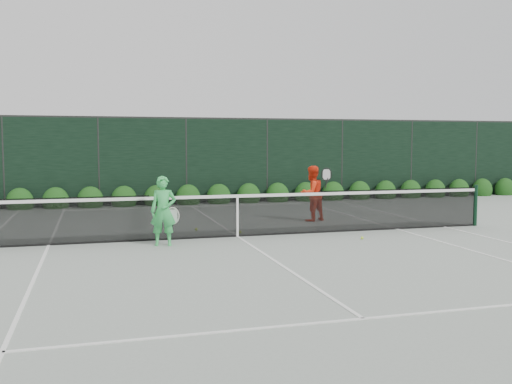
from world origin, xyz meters
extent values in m
plane|color=gray|center=(0.00, 0.00, 0.00)|extent=(80.00, 80.00, 0.00)
cylinder|color=#10321E|center=(6.40, 0.00, 0.54)|extent=(0.10, 0.10, 1.07)
cube|color=black|center=(-4.20, 0.00, 0.51)|extent=(4.40, 0.01, 1.02)
cube|color=black|center=(0.00, 0.00, 0.48)|extent=(4.00, 0.01, 0.96)
cube|color=black|center=(4.20, 0.00, 0.51)|extent=(4.40, 0.01, 1.02)
cube|color=white|center=(0.00, 0.00, 0.94)|extent=(12.80, 0.03, 0.07)
cube|color=black|center=(0.00, 0.00, 0.02)|extent=(12.80, 0.02, 0.04)
cube|color=white|center=(0.00, 0.00, 0.46)|extent=(0.05, 0.03, 0.91)
imported|color=#38BF59|center=(-1.77, -0.66, 0.74)|extent=(0.59, 0.44, 1.47)
torus|color=beige|center=(-1.57, -0.56, 0.61)|extent=(0.30, 0.06, 0.30)
cylinder|color=black|center=(-1.57, -0.56, 0.37)|extent=(0.10, 0.03, 0.30)
imported|color=#F53414|center=(2.61, 1.99, 0.77)|extent=(0.91, 0.82, 1.53)
torus|color=black|center=(2.96, 1.79, 1.30)|extent=(0.30, 0.04, 0.30)
cylinder|color=black|center=(2.96, 1.79, 1.06)|extent=(0.10, 0.03, 0.30)
cube|color=white|center=(5.49, 0.00, 0.01)|extent=(0.06, 23.77, 0.01)
cube|color=white|center=(-4.12, 0.00, 0.01)|extent=(0.06, 23.77, 0.01)
cube|color=white|center=(4.12, 0.00, 0.01)|extent=(0.06, 23.77, 0.01)
cube|color=white|center=(0.00, 11.88, 0.01)|extent=(11.03, 0.06, 0.01)
cube|color=white|center=(0.00, 6.40, 0.01)|extent=(8.23, 0.06, 0.01)
cube|color=white|center=(0.00, -6.40, 0.01)|extent=(8.23, 0.06, 0.01)
cube|color=white|center=(0.00, 0.00, 0.01)|extent=(0.06, 12.80, 0.01)
cube|color=black|center=(0.00, 7.50, 1.50)|extent=(32.00, 0.06, 3.00)
cube|color=#262826|center=(0.00, 7.50, 3.03)|extent=(32.00, 0.06, 0.06)
cylinder|color=#262826|center=(-6.00, 7.50, 1.50)|extent=(0.08, 0.08, 3.00)
cylinder|color=#262826|center=(-3.00, 7.50, 1.50)|extent=(0.08, 0.08, 3.00)
cylinder|color=#262826|center=(0.00, 7.50, 1.50)|extent=(0.08, 0.08, 3.00)
cylinder|color=#262826|center=(3.00, 7.50, 1.50)|extent=(0.08, 0.08, 3.00)
cylinder|color=#262826|center=(6.00, 7.50, 1.50)|extent=(0.08, 0.08, 3.00)
cylinder|color=#262826|center=(9.00, 7.50, 1.50)|extent=(0.08, 0.08, 3.00)
cylinder|color=#262826|center=(12.00, 7.50, 1.50)|extent=(0.08, 0.08, 3.00)
ellipsoid|color=#123A10|center=(-5.50, 7.15, 0.23)|extent=(0.86, 0.65, 0.94)
ellipsoid|color=#123A10|center=(-4.40, 7.15, 0.23)|extent=(0.86, 0.65, 0.94)
ellipsoid|color=#123A10|center=(-3.30, 7.15, 0.23)|extent=(0.86, 0.65, 0.94)
ellipsoid|color=#123A10|center=(-2.20, 7.15, 0.23)|extent=(0.86, 0.65, 0.94)
ellipsoid|color=#123A10|center=(-1.10, 7.15, 0.23)|extent=(0.86, 0.65, 0.94)
ellipsoid|color=#123A10|center=(0.00, 7.15, 0.23)|extent=(0.86, 0.65, 0.94)
ellipsoid|color=#123A10|center=(1.10, 7.15, 0.23)|extent=(0.86, 0.65, 0.94)
ellipsoid|color=#123A10|center=(2.20, 7.15, 0.23)|extent=(0.86, 0.65, 0.94)
ellipsoid|color=#123A10|center=(3.30, 7.15, 0.23)|extent=(0.86, 0.65, 0.94)
ellipsoid|color=#123A10|center=(4.40, 7.15, 0.23)|extent=(0.86, 0.65, 0.94)
ellipsoid|color=#123A10|center=(5.50, 7.15, 0.23)|extent=(0.86, 0.65, 0.94)
ellipsoid|color=#123A10|center=(6.60, 7.15, 0.23)|extent=(0.86, 0.65, 0.94)
ellipsoid|color=#123A10|center=(7.70, 7.15, 0.23)|extent=(0.86, 0.65, 0.94)
ellipsoid|color=#123A10|center=(8.80, 7.15, 0.23)|extent=(0.86, 0.65, 0.94)
ellipsoid|color=#123A10|center=(9.90, 7.15, 0.23)|extent=(0.86, 0.65, 0.94)
ellipsoid|color=#123A10|center=(11.00, 7.15, 0.23)|extent=(0.86, 0.65, 0.94)
ellipsoid|color=#123A10|center=(12.10, 7.15, 0.23)|extent=(0.86, 0.65, 0.94)
ellipsoid|color=#123A10|center=(13.20, 7.15, 0.23)|extent=(0.86, 0.65, 0.94)
sphere|color=#C7F235|center=(0.18, 0.44, 0.03)|extent=(0.07, 0.07, 0.07)
sphere|color=#C7F235|center=(-0.76, 1.17, 0.03)|extent=(0.07, 0.07, 0.07)
sphere|color=#C7F235|center=(2.61, -1.12, 0.03)|extent=(0.07, 0.07, 0.07)
camera|label=1|loc=(-3.15, -12.64, 2.18)|focal=40.00mm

